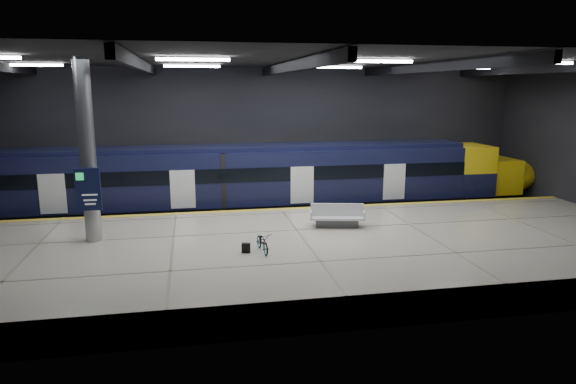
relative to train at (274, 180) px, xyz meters
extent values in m
plane|color=black|center=(-0.13, -5.50, -2.06)|extent=(30.00, 30.00, 0.00)
cube|color=black|center=(-0.13, 2.50, 1.94)|extent=(30.00, 0.10, 8.00)
cube|color=black|center=(-0.13, -13.50, 1.94)|extent=(30.00, 0.10, 8.00)
cube|color=black|center=(-0.13, -5.50, 5.94)|extent=(30.00, 16.00, 0.10)
cube|color=black|center=(-6.13, -5.50, 5.69)|extent=(0.25, 16.00, 0.40)
cube|color=black|center=(-0.13, -5.50, 5.69)|extent=(0.25, 16.00, 0.40)
cube|color=black|center=(5.87, -5.50, 5.69)|extent=(0.25, 16.00, 0.40)
cube|color=black|center=(11.87, -5.50, 5.69)|extent=(0.25, 16.00, 0.40)
cube|color=white|center=(-4.13, -7.50, 5.82)|extent=(2.60, 0.18, 0.10)
cube|color=white|center=(2.87, -7.50, 5.82)|extent=(2.60, 0.18, 0.10)
cube|color=white|center=(9.87, -7.50, 5.82)|extent=(2.60, 0.18, 0.10)
cube|color=white|center=(-11.13, -1.50, 5.82)|extent=(2.60, 0.18, 0.10)
cube|color=white|center=(-4.13, -1.50, 5.82)|extent=(2.60, 0.18, 0.10)
cube|color=white|center=(2.87, -1.50, 5.82)|extent=(2.60, 0.18, 0.10)
cube|color=white|center=(9.87, -1.50, 5.82)|extent=(2.60, 0.18, 0.10)
cube|color=beige|center=(-0.13, -8.00, -1.51)|extent=(30.00, 11.00, 1.10)
cube|color=yellow|center=(-0.13, -2.75, -0.95)|extent=(30.00, 0.40, 0.01)
cube|color=gray|center=(-0.13, -0.72, -1.98)|extent=(30.00, 0.08, 0.16)
cube|color=gray|center=(-0.13, 0.72, -1.98)|extent=(30.00, 0.08, 0.16)
cube|color=black|center=(-1.80, 0.00, -1.51)|extent=(24.00, 2.58, 0.80)
cube|color=black|center=(-1.80, 0.00, 0.27)|extent=(24.00, 2.80, 2.75)
cube|color=black|center=(-1.80, 0.00, 1.76)|extent=(24.00, 2.30, 0.24)
cube|color=black|center=(-1.80, -1.41, 0.54)|extent=(24.00, 0.04, 0.70)
cube|color=white|center=(1.20, -1.41, -0.06)|extent=(1.20, 0.05, 1.90)
cube|color=yellow|center=(11.20, 0.00, 0.27)|extent=(2.00, 2.80, 2.75)
ellipsoid|color=yellow|center=(13.80, 0.00, -0.21)|extent=(3.60, 2.52, 1.90)
cube|color=black|center=(11.50, 0.00, 0.44)|extent=(1.60, 2.38, 0.80)
cube|color=#595B60|center=(1.64, -6.32, -0.79)|extent=(1.86, 0.91, 0.33)
cube|color=silver|center=(1.64, -6.32, -0.54)|extent=(2.37, 1.39, 0.09)
cube|color=silver|center=(1.64, -6.32, -0.22)|extent=(2.20, 0.55, 0.56)
cube|color=silver|center=(0.55, -6.09, -0.40)|extent=(0.26, 0.94, 0.33)
cube|color=silver|center=(2.73, -6.56, -0.40)|extent=(0.26, 0.94, 0.33)
imported|color=#99999E|center=(-1.92, -9.09, -0.59)|extent=(0.66, 1.44, 0.73)
cube|color=black|center=(-2.52, -9.09, -0.78)|extent=(0.34, 0.25, 0.35)
cylinder|color=#9EA0A5|center=(-8.13, -6.50, 2.49)|extent=(0.60, 0.60, 6.90)
cube|color=#0F1538|center=(-8.13, -6.92, 1.14)|extent=(0.90, 0.12, 1.60)
camera|label=1|loc=(-4.33, -26.61, 4.85)|focal=32.00mm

